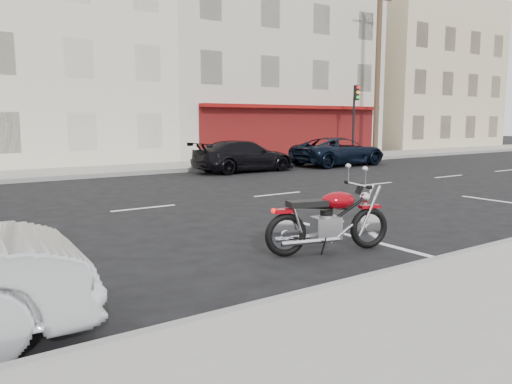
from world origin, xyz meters
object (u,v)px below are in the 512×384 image
traffic_light (355,111)px  car_far (244,156)px  fire_hydrant (331,150)px  motorcycle (371,219)px  suv_far (339,152)px  utility_pole (378,73)px

traffic_light → car_far: size_ratio=0.87×
traffic_light → fire_hydrant: 2.53m
traffic_light → motorcycle: 19.82m
fire_hydrant → suv_far: 3.60m
utility_pole → traffic_light: utility_pole is taller
traffic_light → motorcycle: traffic_light is taller
car_far → fire_hydrant: bearing=-71.2°
suv_far → car_far: (-5.17, 0.14, -0.01)m
motorcycle → car_far: car_far is taller
car_far → traffic_light: bearing=-75.4°
utility_pole → motorcycle: 21.76m
motorcycle → traffic_light: bearing=60.1°
traffic_light → fire_hydrant: (-1.50, 0.17, -2.03)m
utility_pole → motorcycle: bearing=-138.1°
utility_pole → suv_far: utility_pole is taller
utility_pole → suv_far: size_ratio=1.92×
fire_hydrant → motorcycle: 18.81m
traffic_light → car_far: 9.43m
fire_hydrant → traffic_light: bearing=-6.4°
traffic_light → fire_hydrant: traffic_light is taller
utility_pole → fire_hydrant: (-3.50, -0.10, -4.21)m
traffic_light → suv_far: 4.95m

